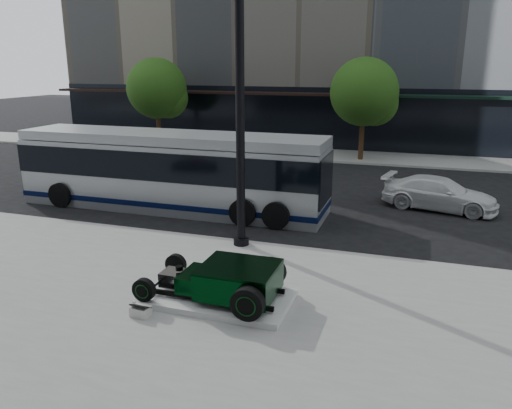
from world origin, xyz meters
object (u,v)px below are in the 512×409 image
(hot_rod, at_px, (230,280))
(transit_bus, at_px, (171,170))
(lamppost, at_px, (240,113))
(white_sedan, at_px, (440,194))

(hot_rod, distance_m, transit_bus, 8.83)
(hot_rod, height_order, lamppost, lamppost)
(lamppost, bearing_deg, transit_bus, 140.29)
(transit_bus, distance_m, white_sedan, 10.38)
(hot_rod, xyz_separation_m, transit_bus, (-5.16, 7.12, 0.79))
(lamppost, distance_m, white_sedan, 9.31)
(white_sedan, bearing_deg, transit_bus, 118.51)
(hot_rod, relative_size, transit_bus, 0.27)
(hot_rod, height_order, transit_bus, transit_bus)
(lamppost, height_order, transit_bus, lamppost)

